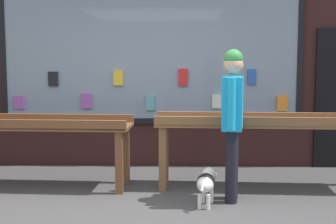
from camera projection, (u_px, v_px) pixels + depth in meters
name	position (u px, v px, depth m)	size (l,w,h in m)	color
ground_plane	(136.00, 214.00, 4.96)	(40.00, 40.00, 0.00)	#474444
shopfront_facade	(152.00, 53.00, 7.15)	(7.46, 0.29, 3.49)	#331919
display_table_left	(26.00, 130.00, 5.99)	(2.73, 0.80, 0.91)	brown
display_table_right	(262.00, 129.00, 5.92)	(2.73, 0.71, 0.95)	brown
person_browsing	(233.00, 112.00, 5.33)	(0.29, 0.68, 1.75)	black
small_dog	(206.00, 182.00, 5.26)	(0.28, 0.60, 0.39)	white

